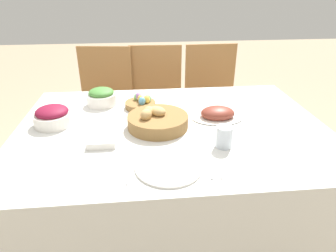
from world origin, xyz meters
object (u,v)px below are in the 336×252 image
Objects in this scene: chair_far_center at (156,102)px; fork at (128,170)px; drinking_cup at (224,137)px; chair_far_left at (105,104)px; ham_platter at (218,114)px; butter_dish at (102,143)px; beet_salad_bowl at (53,116)px; chair_far_right at (212,100)px; bread_basket at (157,120)px; egg_basket at (141,103)px; spoon at (215,165)px; knife at (208,165)px; green_salad_bowl at (102,97)px; dinner_plate at (169,167)px.

chair_far_center reaches higher than fork.
chair_far_center is at bearing 101.89° from drinking_cup.
ham_platter is (0.69, -0.82, 0.24)m from chair_far_left.
beet_salad_bowl is at bearing 137.35° from butter_dish.
chair_far_right is at bearing 37.91° from beet_salad_bowl.
bread_basket reaches higher than fork.
egg_basket is (0.28, -0.62, 0.25)m from chair_far_left.
chair_far_left reaches higher than spoon.
fork is at bearing -177.48° from knife.
fork is 0.35m from spoon.
spoon is at bearing -80.10° from chair_far_center.
ham_platter is 2.25× the size of butter_dish.
egg_basket is at bearing -16.36° from green_salad_bowl.
ham_platter is at bearing -0.35° from beet_salad_bowl.
ham_platter reaches higher than knife.
green_salad_bowl is at bearing 132.69° from bread_basket.
beet_salad_bowl is (-0.45, -0.19, 0.02)m from egg_basket.
chair_far_left reaches higher than ham_platter.
bread_basket is at bearing 118.55° from knife.
fork is at bearing -136.52° from ham_platter.
egg_basket is at bearing 106.29° from bread_basket.
ham_platter is 1.49× the size of fork.
butter_dish is (-0.31, -1.06, 0.24)m from chair_far_center.
chair_far_right is 1.32m from knife.
dinner_plate is at bearing -81.19° from egg_basket.
butter_dish is (-0.77, -1.06, 0.24)m from chair_far_right.
chair_far_right is 3.33× the size of ham_platter.
beet_salad_bowl reaches higher than fork.
butter_dish is at bearing -147.47° from bread_basket.
chair_far_left is 1.10m from ham_platter.
chair_far_right is 1.32m from spoon.
dinner_plate is 1.44× the size of fork.
green_salad_bowl reaches higher than knife.
ham_platter is 0.64m from butter_dish.
chair_far_left is 1.40m from spoon.
fork is at bearing -76.53° from green_salad_bowl.
butter_dish is (-0.28, 0.20, 0.01)m from dinner_plate.
dinner_plate is 0.19m from spoon.
chair_far_center is at bearing 54.49° from beet_salad_bowl.
chair_far_left is 1.00m from bread_basket.
chair_far_center is at bearing 178.39° from chair_far_right.
chair_far_right is at bearing 53.84° from butter_dish.
drinking_cup is at bearing 61.20° from spoon.
drinking_cup is at bearing -20.50° from beet_salad_bowl.
chair_far_center is 5.37× the size of green_salad_bowl.
spoon is at bearing 2.52° from knife.
chair_far_left is 3.33× the size of ham_platter.
beet_salad_bowl reaches higher than knife.
chair_far_left is at bearing 178.41° from chair_far_right.
chair_far_right is at bearing 2.57° from chair_far_center.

